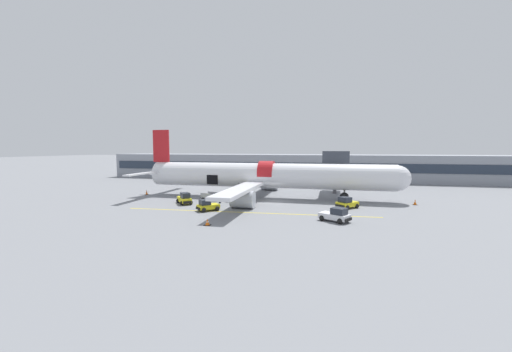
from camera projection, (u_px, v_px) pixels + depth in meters
name	position (u px, v px, depth m)	size (l,w,h in m)	color
ground_plane	(272.00, 201.00, 43.50)	(500.00, 500.00, 0.00)	slate
apron_marking_line	(248.00, 213.00, 35.92)	(29.42, 2.10, 0.01)	yellow
terminal_strip	(298.00, 167.00, 74.42)	(91.37, 10.58, 5.83)	gray
jet_bridge_stub	(335.00, 162.00, 49.76)	(3.82, 10.96, 6.93)	#4C4C51
airplane	(264.00, 176.00, 46.26)	(39.53, 33.19, 10.24)	silver
baggage_tug_lead	(336.00, 215.00, 31.52)	(3.36, 2.76, 1.44)	silver
baggage_tug_mid	(207.00, 206.00, 36.88)	(2.70, 2.72, 1.37)	yellow
baggage_tug_rear	(347.00, 203.00, 38.55)	(2.89, 2.96, 1.40)	yellow
baggage_tug_spare	(185.00, 199.00, 41.47)	(2.97, 3.18, 1.55)	yellow
baggage_cart_loading	(213.00, 197.00, 44.43)	(4.02, 2.65, 1.05)	#999BA0
ground_crew_loader_a	(231.00, 194.00, 44.74)	(0.54, 0.51, 1.63)	#1E2338
ground_crew_loader_b	(238.00, 195.00, 43.59)	(0.54, 0.55, 1.71)	black
ground_crew_driver	(220.00, 197.00, 42.04)	(0.48, 0.51, 1.55)	black
ground_crew_supervisor	(229.00, 196.00, 43.07)	(0.43, 0.57, 1.63)	#2D2D33
safety_cone_nose	(415.00, 202.00, 40.81)	(0.55, 0.55, 0.73)	black
safety_cone_engine_left	(207.00, 222.00, 30.00)	(0.62, 0.62, 0.63)	black
safety_cone_wingtip	(252.00, 205.00, 38.83)	(0.56, 0.56, 0.73)	black
safety_cone_tail	(147.00, 192.00, 49.82)	(0.48, 0.48, 0.77)	black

